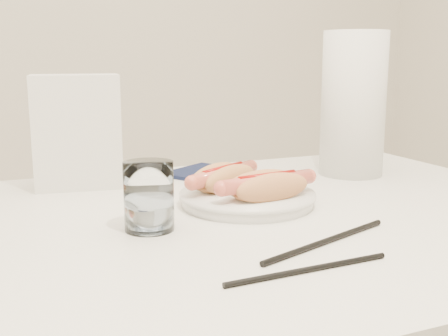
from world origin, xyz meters
name	(u,v)px	position (x,y,z in m)	size (l,w,h in m)	color
table	(222,254)	(0.00, 0.00, 0.69)	(1.20, 0.80, 0.75)	white
plate	(247,200)	(0.06, 0.05, 0.76)	(0.21, 0.21, 0.02)	white
hotdog_left	(223,178)	(0.04, 0.09, 0.79)	(0.15, 0.12, 0.05)	tan
hotdog_right	(267,186)	(0.08, 0.01, 0.79)	(0.17, 0.08, 0.05)	#D78B54
water_glass	(149,196)	(-0.12, -0.02, 0.80)	(0.07, 0.07, 0.10)	silver
chopstick_near	(309,269)	(0.00, -0.24, 0.75)	(0.01, 0.01, 0.21)	black
chopstick_far	(327,241)	(0.08, -0.17, 0.75)	(0.01, 0.01, 0.25)	black
napkin_box	(77,132)	(-0.17, 0.29, 0.85)	(0.16, 0.09, 0.21)	silver
navy_napkin	(208,173)	(0.09, 0.29, 0.75)	(0.14, 0.14, 0.01)	#111835
paper_towel_roll	(353,104)	(0.37, 0.18, 0.89)	(0.13, 0.13, 0.29)	silver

